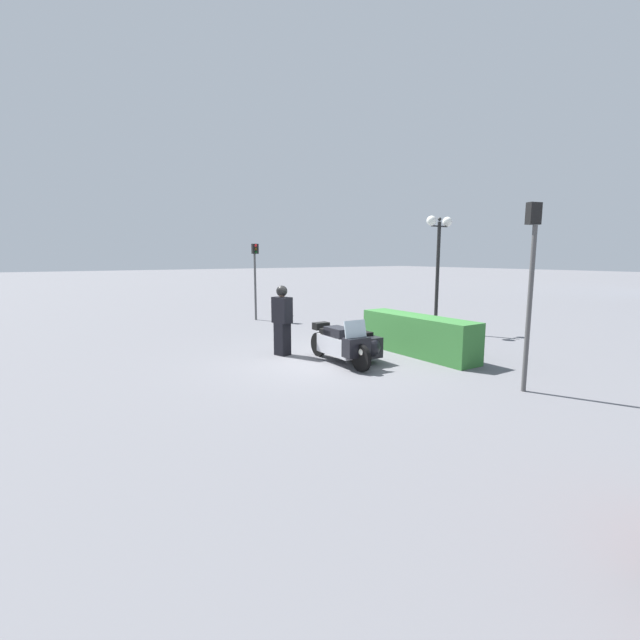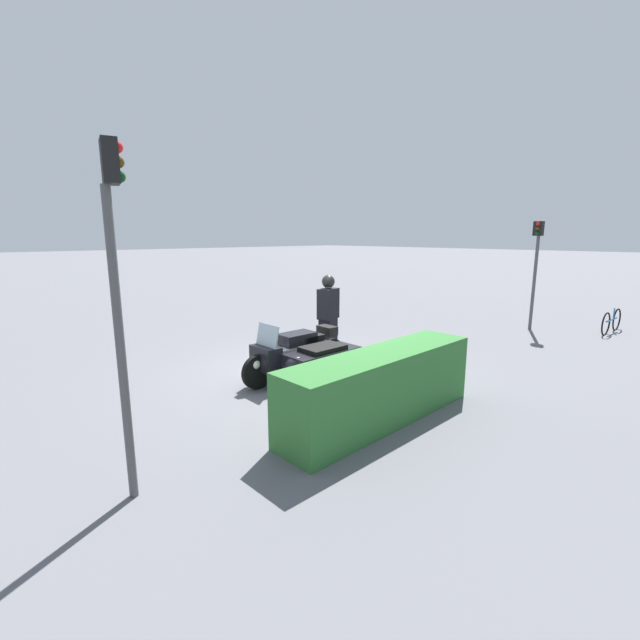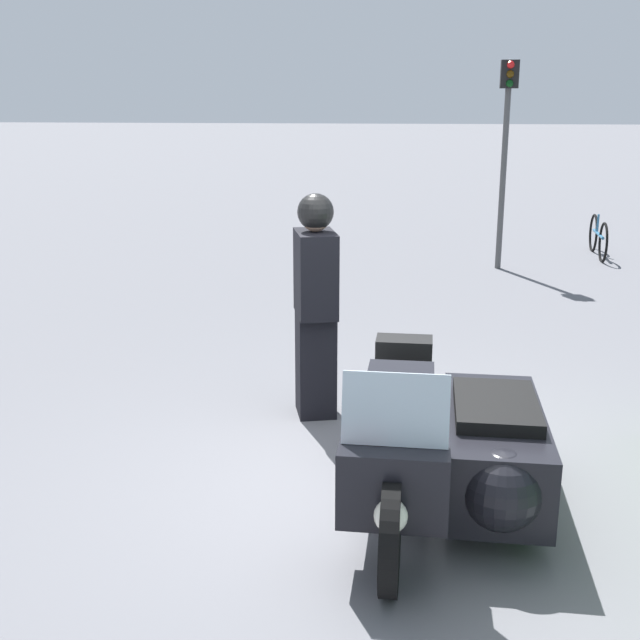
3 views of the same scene
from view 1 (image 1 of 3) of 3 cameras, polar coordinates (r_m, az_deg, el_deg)
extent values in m
plane|color=slate|center=(10.84, 0.91, -5.37)|extent=(160.00, 160.00, 0.00)
cylinder|color=black|center=(9.75, 5.50, -5.09)|extent=(0.63, 0.11, 0.63)
cylinder|color=black|center=(11.21, -0.19, -3.26)|extent=(0.63, 0.11, 0.63)
cylinder|color=black|center=(10.97, 4.55, -3.92)|extent=(0.49, 0.11, 0.49)
cube|color=#B7B7BC|center=(10.44, 2.46, -3.41)|extent=(1.29, 0.47, 0.45)
cube|color=black|center=(10.38, 2.47, -1.65)|extent=(0.71, 0.44, 0.24)
cube|color=black|center=(10.62, 1.57, -1.53)|extent=(0.52, 0.43, 0.12)
cube|color=black|center=(9.84, 4.85, -3.62)|extent=(0.33, 0.61, 0.44)
cube|color=silver|center=(9.80, 4.72, -1.20)|extent=(0.12, 0.58, 0.40)
sphere|color=white|center=(9.68, 5.68, -4.25)|extent=(0.18, 0.18, 0.18)
cube|color=black|center=(10.89, 4.74, -3.19)|extent=(1.46, 0.64, 0.50)
sphere|color=black|center=(10.41, 6.77, -3.63)|extent=(0.47, 0.48, 0.47)
cube|color=black|center=(10.83, 4.76, -1.69)|extent=(0.81, 0.53, 0.09)
cube|color=black|center=(11.02, 0.13, -0.79)|extent=(0.25, 0.41, 0.18)
cube|color=black|center=(11.36, -5.03, -2.53)|extent=(0.42, 0.38, 0.86)
cube|color=black|center=(11.24, -5.08, 1.33)|extent=(0.56, 0.42, 0.68)
sphere|color=tan|center=(11.19, -5.11, 3.65)|extent=(0.23, 0.23, 0.23)
sphere|color=black|center=(11.19, -5.12, 3.86)|extent=(0.29, 0.29, 0.29)
cube|color=#337033|center=(11.66, 12.87, -1.97)|extent=(3.55, 0.80, 1.04)
cylinder|color=black|center=(15.21, 15.37, 5.46)|extent=(0.12, 0.12, 3.75)
cylinder|color=black|center=(15.22, 15.63, 11.95)|extent=(0.05, 0.77, 0.05)
sphere|color=white|center=(15.53, 16.62, 12.45)|extent=(0.33, 0.33, 0.33)
sphere|color=white|center=(14.95, 14.65, 12.69)|extent=(0.33, 0.33, 0.33)
sphere|color=black|center=(15.24, 15.66, 12.81)|extent=(0.12, 0.12, 0.12)
cylinder|color=#4C4C4C|center=(8.99, 26.10, 1.19)|extent=(0.09, 0.09, 3.17)
cube|color=black|center=(9.01, 26.60, 12.58)|extent=(0.20, 0.29, 0.40)
sphere|color=red|center=(9.07, 26.33, 13.39)|extent=(0.11, 0.11, 0.11)
sphere|color=#462D06|center=(9.06, 26.28, 12.57)|extent=(0.11, 0.11, 0.11)
sphere|color=#07350F|center=(9.05, 26.22, 11.75)|extent=(0.11, 0.11, 0.11)
cylinder|color=#4C4C4C|center=(17.74, -8.63, 4.35)|extent=(0.09, 0.09, 2.70)
cube|color=black|center=(17.65, -8.66, 9.37)|extent=(0.14, 0.26, 0.40)
sphere|color=red|center=(17.59, -8.57, 9.80)|extent=(0.11, 0.11, 0.11)
sphere|color=#462D06|center=(17.58, -8.56, 9.37)|extent=(0.11, 0.11, 0.11)
sphere|color=#07350F|center=(17.58, -8.55, 8.95)|extent=(0.11, 0.11, 0.11)
torus|color=black|center=(19.24, -4.76, 1.62)|extent=(0.66, 0.07, 0.66)
torus|color=black|center=(20.11, -5.96, 1.90)|extent=(0.66, 0.07, 0.66)
cylinder|color=#2D668C|center=(19.67, -5.38, 1.94)|extent=(0.87, 0.09, 0.05)
cylinder|color=#2D668C|center=(19.78, -5.56, 2.43)|extent=(0.04, 0.04, 0.31)
camera|label=2|loc=(12.43, 42.44, 6.82)|focal=24.00mm
camera|label=3|loc=(6.99, 26.27, 7.42)|focal=45.00mm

